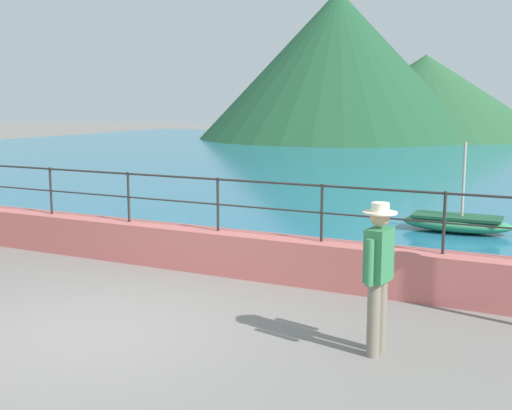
# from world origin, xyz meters

# --- Properties ---
(ground_plane) EXTENTS (120.00, 120.00, 0.00)m
(ground_plane) POSITION_xyz_m (0.00, 0.00, 0.00)
(ground_plane) COLOR slate
(promenade_wall) EXTENTS (20.00, 0.56, 0.70)m
(promenade_wall) POSITION_xyz_m (0.00, 3.20, 0.35)
(promenade_wall) COLOR #BC605B
(promenade_wall) RESTS_ON ground
(railing) EXTENTS (18.44, 0.04, 0.90)m
(railing) POSITION_xyz_m (0.00, 3.20, 1.32)
(railing) COLOR #282623
(railing) RESTS_ON promenade_wall
(lake_water) EXTENTS (64.00, 44.32, 0.06)m
(lake_water) POSITION_xyz_m (0.00, 25.84, 0.03)
(lake_water) COLOR #236B89
(lake_water) RESTS_ON ground
(hill_main) EXTENTS (20.58, 20.58, 10.78)m
(hill_main) POSITION_xyz_m (-11.04, 40.29, 5.39)
(hill_main) COLOR #1E4C2D
(hill_main) RESTS_ON ground
(hill_secondary) EXTENTS (19.51, 19.51, 6.33)m
(hill_secondary) POSITION_xyz_m (-5.56, 45.17, 3.16)
(hill_secondary) COLOR #285633
(hill_secondary) RESTS_ON ground
(person_walking) EXTENTS (0.38, 0.57, 1.75)m
(person_walking) POSITION_xyz_m (3.39, 0.88, 0.98)
(person_walking) COLOR slate
(person_walking) RESTS_ON ground
(boat_3) EXTENTS (2.31, 0.93, 1.93)m
(boat_3) POSITION_xyz_m (3.08, 8.12, 0.26)
(boat_3) COLOR #338C59
(boat_3) RESTS_ON lake_water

